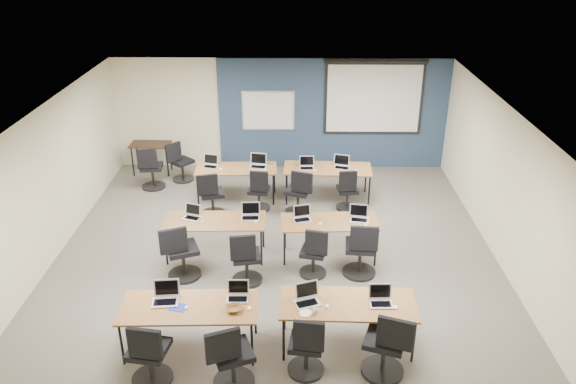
{
  "coord_description": "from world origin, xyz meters",
  "views": [
    {
      "loc": [
        0.33,
        -8.54,
        5.48
      ],
      "look_at": [
        0.22,
        0.4,
        1.22
      ],
      "focal_mm": 35.0,
      "sensor_mm": 36.0,
      "label": 1
    }
  ],
  "objects_px": {
    "training_table_back_left": "(236,170)",
    "task_chair_9": "(259,194)",
    "laptop_1": "(238,294)",
    "task_chair_2": "(307,350)",
    "training_table_mid_left": "(215,222)",
    "task_chair_4": "(181,256)",
    "spare_chair_a": "(180,165)",
    "spare_chair_b": "(151,171)",
    "laptop_6": "(302,216)",
    "task_chair_11": "(347,193)",
    "utility_table": "(151,147)",
    "laptop_0": "(166,296)",
    "laptop_5": "(250,214)",
    "laptop_7": "(359,216)",
    "laptop_10": "(307,165)",
    "task_chair_0": "(149,358)",
    "whiteboard": "(268,111)",
    "training_table_front_left": "(189,309)",
    "laptop_4": "(192,214)",
    "training_table_mid_right": "(330,224)",
    "laptop_8": "(211,164)",
    "training_table_front_right": "(348,305)",
    "laptop_2": "(307,298)",
    "task_chair_3": "(386,349)",
    "projector_screen": "(374,94)",
    "task_chair_5": "(246,262)",
    "task_chair_10": "(299,196)",
    "task_chair_8": "(211,198)",
    "task_chair_7": "(361,253)",
    "task_chair_6": "(314,256)",
    "laptop_9": "(258,163)",
    "laptop_11": "(342,165)",
    "task_chair_1": "(231,361)",
    "laptop_3": "(381,299)",
    "training_table_back_right": "(327,170)"
  },
  "relations": [
    {
      "from": "spare_chair_b",
      "to": "laptop_2",
      "type": "bearing_deg",
      "value": -62.23
    },
    {
      "from": "task_chair_4",
      "to": "task_chair_5",
      "type": "distance_m",
      "value": 1.11
    },
    {
      "from": "projector_screen",
      "to": "task_chair_5",
      "type": "height_order",
      "value": "projector_screen"
    },
    {
      "from": "task_chair_9",
      "to": "task_chair_10",
      "type": "height_order",
      "value": "task_chair_10"
    },
    {
      "from": "whiteboard",
      "to": "task_chair_0",
      "type": "xyz_separation_m",
      "value": [
        -1.23,
        -7.38,
        -1.03
      ]
    },
    {
      "from": "task_chair_2",
      "to": "task_chair_6",
      "type": "bearing_deg",
      "value": 93.57
    },
    {
      "from": "laptop_4",
      "to": "laptop_9",
      "type": "distance_m",
      "value": 2.59
    },
    {
      "from": "training_table_front_right",
      "to": "task_chair_0",
      "type": "relative_size",
      "value": 1.85
    },
    {
      "from": "task_chair_2",
      "to": "spare_chair_b",
      "type": "distance_m",
      "value": 6.79
    },
    {
      "from": "task_chair_0",
      "to": "laptop_1",
      "type": "bearing_deg",
      "value": 49.3
    },
    {
      "from": "training_table_front_right",
      "to": "laptop_2",
      "type": "bearing_deg",
      "value": 178.51
    },
    {
      "from": "laptop_3",
      "to": "task_chair_3",
      "type": "bearing_deg",
      "value": -90.06
    },
    {
      "from": "laptop_1",
      "to": "task_chair_2",
      "type": "height_order",
      "value": "task_chair_2"
    },
    {
      "from": "laptop_5",
      "to": "spare_chair_b",
      "type": "distance_m",
      "value": 3.72
    },
    {
      "from": "training_table_mid_left",
      "to": "laptop_8",
      "type": "bearing_deg",
      "value": 98.11
    },
    {
      "from": "task_chair_0",
      "to": "laptop_6",
      "type": "bearing_deg",
      "value": 67.75
    },
    {
      "from": "task_chair_3",
      "to": "spare_chair_a",
      "type": "bearing_deg",
      "value": 140.84
    },
    {
      "from": "task_chair_5",
      "to": "task_chair_9",
      "type": "bearing_deg",
      "value": 79.9
    },
    {
      "from": "spare_chair_b",
      "to": "task_chair_1",
      "type": "bearing_deg",
      "value": -73.63
    },
    {
      "from": "training_table_front_left",
      "to": "training_table_mid_left",
      "type": "height_order",
      "value": "same"
    },
    {
      "from": "laptop_7",
      "to": "spare_chair_a",
      "type": "relative_size",
      "value": 0.34
    },
    {
      "from": "task_chair_7",
      "to": "projector_screen",
      "type": "bearing_deg",
      "value": 86.19
    },
    {
      "from": "training_table_front_right",
      "to": "spare_chair_a",
      "type": "bearing_deg",
      "value": 122.53
    },
    {
      "from": "task_chair_0",
      "to": "task_chair_4",
      "type": "bearing_deg",
      "value": 100.39
    },
    {
      "from": "training_table_back_left",
      "to": "task_chair_9",
      "type": "relative_size",
      "value": 1.84
    },
    {
      "from": "utility_table",
      "to": "laptop_0",
      "type": "bearing_deg",
      "value": -73.01
    },
    {
      "from": "laptop_7",
      "to": "laptop_10",
      "type": "relative_size",
      "value": 1.03
    },
    {
      "from": "spare_chair_a",
      "to": "spare_chair_b",
      "type": "height_order",
      "value": "spare_chair_b"
    },
    {
      "from": "task_chair_0",
      "to": "whiteboard",
      "type": "bearing_deg",
      "value": 89.97
    },
    {
      "from": "laptop_8",
      "to": "laptop_11",
      "type": "relative_size",
      "value": 0.96
    },
    {
      "from": "laptop_10",
      "to": "spare_chair_b",
      "type": "height_order",
      "value": "spare_chair_b"
    },
    {
      "from": "training_table_back_right",
      "to": "laptop_3",
      "type": "distance_m",
      "value": 4.8
    },
    {
      "from": "training_table_mid_right",
      "to": "laptop_6",
      "type": "distance_m",
      "value": 0.51
    },
    {
      "from": "task_chair_9",
      "to": "task_chair_2",
      "type": "bearing_deg",
      "value": -71.4
    },
    {
      "from": "laptop_0",
      "to": "task_chair_4",
      "type": "relative_size",
      "value": 0.35
    },
    {
      "from": "training_table_mid_left",
      "to": "task_chair_4",
      "type": "xyz_separation_m",
      "value": [
        -0.49,
        -0.72,
        -0.25
      ]
    },
    {
      "from": "task_chair_4",
      "to": "laptop_6",
      "type": "distance_m",
      "value": 2.22
    },
    {
      "from": "laptop_2",
      "to": "task_chair_3",
      "type": "relative_size",
      "value": 0.32
    },
    {
      "from": "laptop_11",
      "to": "task_chair_0",
      "type": "bearing_deg",
      "value": -101.27
    },
    {
      "from": "task_chair_6",
      "to": "laptop_2",
      "type": "bearing_deg",
      "value": -82.46
    },
    {
      "from": "task_chair_5",
      "to": "task_chair_7",
      "type": "relative_size",
      "value": 0.95
    },
    {
      "from": "training_table_front_right",
      "to": "laptop_6",
      "type": "bearing_deg",
      "value": 105.52
    },
    {
      "from": "task_chair_0",
      "to": "utility_table",
      "type": "bearing_deg",
      "value": 112.3
    },
    {
      "from": "training_table_mid_right",
      "to": "laptop_7",
      "type": "relative_size",
      "value": 5.24
    },
    {
      "from": "laptop_6",
      "to": "task_chair_11",
      "type": "bearing_deg",
      "value": 46.02
    },
    {
      "from": "task_chair_7",
      "to": "task_chair_11",
      "type": "xyz_separation_m",
      "value": [
        -0.02,
        2.47,
        -0.05
      ]
    },
    {
      "from": "training_table_front_left",
      "to": "laptop_4",
      "type": "height_order",
      "value": "laptop_4"
    },
    {
      "from": "training_table_front_left",
      "to": "laptop_6",
      "type": "height_order",
      "value": "laptop_6"
    },
    {
      "from": "task_chair_8",
      "to": "utility_table",
      "type": "xyz_separation_m",
      "value": [
        -1.75,
        2.24,
        0.25
      ]
    },
    {
      "from": "training_table_mid_left",
      "to": "task_chair_2",
      "type": "bearing_deg",
      "value": -63.22
    }
  ]
}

